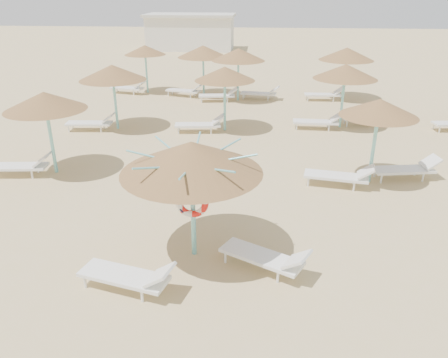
{
  "coord_description": "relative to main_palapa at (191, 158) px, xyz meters",
  "views": [
    {
      "loc": [
        0.93,
        -8.41,
        5.63
      ],
      "look_at": [
        0.09,
        1.33,
        1.3
      ],
      "focal_mm": 35.0,
      "sensor_mm": 36.0,
      "label": 1
    }
  ],
  "objects": [
    {
      "name": "main_palapa",
      "position": [
        0.0,
        0.0,
        0.0
      ],
      "size": [
        3.02,
        3.02,
        2.71
      ],
      "color": "#78CED0",
      "rests_on": "ground"
    },
    {
      "name": "lounger_main_b",
      "position": [
        1.64,
        -0.52,
        -2.01
      ],
      "size": [
        2.0,
        1.44,
        0.71
      ],
      "rotation": [
        0.0,
        0.0,
        -0.49
      ],
      "color": "white",
      "rests_on": "ground"
    },
    {
      "name": "ground",
      "position": [
        0.48,
        0.02,
        -2.35
      ],
      "size": [
        120.0,
        120.0,
        0.0
      ],
      "primitive_type": "plane",
      "color": "tan",
      "rests_on": "ground"
    },
    {
      "name": "palapa_field",
      "position": [
        2.03,
        11.0,
        -0.05
      ],
      "size": [
        20.3,
        14.28,
        2.72
      ],
      "color": "#78CED0",
      "rests_on": "ground"
    },
    {
      "name": "lounger_main_a",
      "position": [
        -1.09,
        -1.42,
        -2.01
      ],
      "size": [
        2.06,
        1.07,
        0.72
      ],
      "rotation": [
        0.0,
        0.0,
        -0.26
      ],
      "color": "white",
      "rests_on": "ground"
    },
    {
      "name": "service_hut",
      "position": [
        -5.52,
        35.02,
        -0.71
      ],
      "size": [
        8.4,
        4.4,
        3.25
      ],
      "color": "silver",
      "rests_on": "ground"
    }
  ]
}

